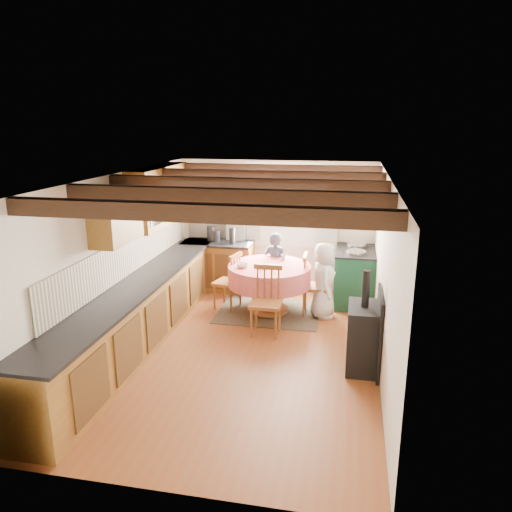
% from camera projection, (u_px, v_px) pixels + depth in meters
% --- Properties ---
extents(floor, '(3.60, 5.50, 0.00)m').
position_uv_depth(floor, '(245.00, 351.00, 6.79)').
color(floor, brown).
rests_on(floor, ground).
extents(ceiling, '(3.60, 5.50, 0.00)m').
position_uv_depth(ceiling, '(244.00, 177.00, 6.15)').
color(ceiling, white).
rests_on(ceiling, ground).
extents(wall_back, '(3.60, 0.00, 2.40)m').
position_uv_depth(wall_back, '(276.00, 226.00, 9.07)').
color(wall_back, silver).
rests_on(wall_back, ground).
extents(wall_front, '(3.60, 0.00, 2.40)m').
position_uv_depth(wall_front, '(169.00, 368.00, 3.87)').
color(wall_front, silver).
rests_on(wall_front, ground).
extents(wall_left, '(0.00, 5.50, 2.40)m').
position_uv_depth(wall_left, '(118.00, 261.00, 6.81)').
color(wall_left, silver).
rests_on(wall_left, ground).
extents(wall_right, '(0.00, 5.50, 2.40)m').
position_uv_depth(wall_right, '(384.00, 276.00, 6.14)').
color(wall_right, silver).
rests_on(wall_right, ground).
extents(beam_a, '(3.60, 0.16, 0.16)m').
position_uv_depth(beam_a, '(194.00, 212.00, 4.28)').
color(beam_a, '#352013').
rests_on(beam_a, ceiling).
extents(beam_b, '(3.60, 0.16, 0.16)m').
position_uv_depth(beam_b, '(223.00, 196.00, 5.23)').
color(beam_b, '#352013').
rests_on(beam_b, ceiling).
extents(beam_c, '(3.60, 0.16, 0.16)m').
position_uv_depth(beam_c, '(244.00, 184.00, 6.17)').
color(beam_c, '#352013').
rests_on(beam_c, ceiling).
extents(beam_d, '(3.60, 0.16, 0.16)m').
position_uv_depth(beam_d, '(259.00, 176.00, 7.12)').
color(beam_d, '#352013').
rests_on(beam_d, ceiling).
extents(beam_e, '(3.60, 0.16, 0.16)m').
position_uv_depth(beam_e, '(270.00, 169.00, 8.06)').
color(beam_e, '#352013').
rests_on(beam_e, ceiling).
extents(splash_left, '(0.02, 4.50, 0.55)m').
position_uv_depth(splash_left, '(129.00, 255.00, 7.09)').
color(splash_left, beige).
rests_on(splash_left, wall_left).
extents(splash_back, '(1.40, 0.02, 0.55)m').
position_uv_depth(splash_back, '(224.00, 224.00, 9.24)').
color(splash_back, beige).
rests_on(splash_back, wall_back).
extents(base_cabinet_left, '(0.60, 5.30, 0.88)m').
position_uv_depth(base_cabinet_left, '(142.00, 313.00, 6.95)').
color(base_cabinet_left, olive).
rests_on(base_cabinet_left, floor).
extents(base_cabinet_back, '(1.30, 0.60, 0.88)m').
position_uv_depth(base_cabinet_back, '(218.00, 266.00, 9.19)').
color(base_cabinet_back, olive).
rests_on(base_cabinet_back, floor).
extents(worktop_left, '(0.64, 5.30, 0.04)m').
position_uv_depth(worktop_left, '(141.00, 283.00, 6.83)').
color(worktop_left, black).
rests_on(worktop_left, base_cabinet_left).
extents(worktop_back, '(1.30, 0.64, 0.04)m').
position_uv_depth(worktop_back, '(217.00, 243.00, 9.04)').
color(worktop_back, black).
rests_on(worktop_back, base_cabinet_back).
extents(wall_cabinet_glass, '(0.34, 1.80, 0.90)m').
position_uv_depth(wall_cabinet_glass, '(160.00, 195.00, 7.71)').
color(wall_cabinet_glass, olive).
rests_on(wall_cabinet_glass, wall_left).
extents(wall_cabinet_solid, '(0.34, 0.90, 0.70)m').
position_uv_depth(wall_cabinet_solid, '(116.00, 216.00, 6.30)').
color(wall_cabinet_solid, olive).
rests_on(wall_cabinet_solid, wall_left).
extents(window_frame, '(1.34, 0.03, 1.54)m').
position_uv_depth(window_frame, '(282.00, 205.00, 8.93)').
color(window_frame, white).
rests_on(window_frame, wall_back).
extents(window_pane, '(1.20, 0.01, 1.40)m').
position_uv_depth(window_pane, '(282.00, 205.00, 8.94)').
color(window_pane, white).
rests_on(window_pane, wall_back).
extents(curtain_left, '(0.35, 0.10, 2.10)m').
position_uv_depth(curtain_left, '(236.00, 231.00, 9.14)').
color(curtain_left, '#9CA494').
rests_on(curtain_left, wall_back).
extents(curtain_right, '(0.35, 0.10, 2.10)m').
position_uv_depth(curtain_right, '(327.00, 235.00, 8.83)').
color(curtain_right, '#9CA494').
rests_on(curtain_right, wall_back).
extents(curtain_rod, '(2.00, 0.03, 0.03)m').
position_uv_depth(curtain_rod, '(282.00, 172.00, 8.69)').
color(curtain_rod, black).
rests_on(curtain_rod, wall_back).
extents(wall_picture, '(0.04, 0.50, 0.60)m').
position_uv_depth(wall_picture, '(377.00, 206.00, 8.18)').
color(wall_picture, gold).
rests_on(wall_picture, wall_right).
extents(wall_plate, '(0.30, 0.02, 0.30)m').
position_uv_depth(wall_plate, '(335.00, 201.00, 8.71)').
color(wall_plate, silver).
rests_on(wall_plate, wall_back).
extents(rug, '(1.68, 1.31, 0.01)m').
position_uv_depth(rug, '(269.00, 312.00, 8.15)').
color(rug, black).
rests_on(rug, floor).
extents(dining_table, '(1.35, 1.35, 0.82)m').
position_uv_depth(dining_table, '(269.00, 289.00, 8.05)').
color(dining_table, pink).
rests_on(dining_table, floor).
extents(chair_near, '(0.45, 0.47, 1.04)m').
position_uv_depth(chair_near, '(266.00, 301.00, 7.18)').
color(chair_near, '#916027').
rests_on(chair_near, floor).
extents(chair_left, '(0.52, 0.51, 0.97)m').
position_uv_depth(chair_left, '(227.00, 280.00, 8.25)').
color(chair_left, '#916027').
rests_on(chair_left, floor).
extents(chair_right, '(0.46, 0.44, 1.01)m').
position_uv_depth(chair_right, '(315.00, 285.00, 7.96)').
color(chair_right, '#916027').
rests_on(chair_right, floor).
extents(aga_range, '(0.68, 1.05, 0.97)m').
position_uv_depth(aga_range, '(355.00, 276.00, 8.47)').
color(aga_range, '#133E28').
rests_on(aga_range, floor).
extents(cast_iron_stove, '(0.40, 0.66, 1.32)m').
position_uv_depth(cast_iron_stove, '(364.00, 320.00, 6.16)').
color(cast_iron_stove, black).
rests_on(cast_iron_stove, floor).
extents(child_far, '(0.52, 0.41, 1.24)m').
position_uv_depth(child_far, '(275.00, 267.00, 8.55)').
color(child_far, '#313B4B').
rests_on(child_far, floor).
extents(child_right, '(0.49, 0.66, 1.23)m').
position_uv_depth(child_right, '(323.00, 280.00, 7.83)').
color(child_right, silver).
rests_on(child_right, floor).
extents(bowl_a, '(0.30, 0.30, 0.05)m').
position_uv_depth(bowl_a, '(264.00, 266.00, 7.84)').
color(bowl_a, silver).
rests_on(bowl_a, dining_table).
extents(bowl_b, '(0.21, 0.21, 0.06)m').
position_uv_depth(bowl_b, '(243.00, 265.00, 7.83)').
color(bowl_b, silver).
rests_on(bowl_b, dining_table).
extents(cup, '(0.13, 0.13, 0.09)m').
position_uv_depth(cup, '(283.00, 257.00, 8.25)').
color(cup, silver).
rests_on(cup, dining_table).
extents(canister_tall, '(0.16, 0.16, 0.27)m').
position_uv_depth(canister_tall, '(211.00, 233.00, 9.12)').
color(canister_tall, '#262628').
rests_on(canister_tall, worktop_back).
extents(canister_wide, '(0.18, 0.18, 0.20)m').
position_uv_depth(canister_wide, '(216.00, 235.00, 9.11)').
color(canister_wide, '#262628').
rests_on(canister_wide, worktop_back).
extents(canister_slim, '(0.11, 0.11, 0.30)m').
position_uv_depth(canister_slim, '(232.00, 236.00, 8.86)').
color(canister_slim, '#262628').
rests_on(canister_slim, worktop_back).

